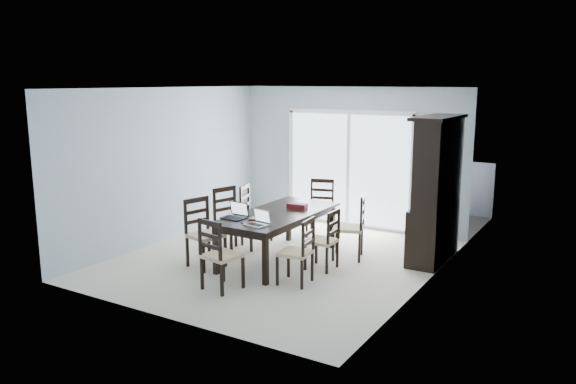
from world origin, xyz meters
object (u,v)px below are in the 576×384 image
object	(u,v)px
chair_right_far	(355,219)
chair_end_far	(321,201)
chair_left_near	(202,225)
laptop_dark	(233,215)
chair_left_far	(251,208)
chair_end_near	(216,247)
game_box	(297,206)
hot_tub	(361,187)
chair_left_mid	(229,212)
chair_right_mid	(327,233)
cell_phone	(244,223)
dining_table	(278,217)
chair_right_near	(301,244)
laptop_silver	(256,222)
china_hutch	(436,191)

from	to	relation	value
chair_right_far	chair_end_far	size ratio (longest dim) A/B	1.03
chair_left_near	laptop_dark	distance (m)	0.54
chair_left_far	chair_end_near	distance (m)	2.25
game_box	hot_tub	world-z (taller)	hot_tub
chair_left_mid	chair_end_near	distance (m)	1.80
chair_right_mid	cell_phone	xyz separation A→B (m)	(-0.89, -0.80, 0.21)
dining_table	chair_right_near	xyz separation A→B (m)	(0.82, -0.73, -0.11)
chair_right_mid	chair_end_near	xyz separation A→B (m)	(-0.84, -1.49, 0.05)
laptop_dark	cell_phone	size ratio (longest dim) A/B	3.33
laptop_silver	game_box	size ratio (longest dim) A/B	1.11
chair_left_far	game_box	distance (m)	1.02
game_box	laptop_silver	bearing A→B (deg)	-87.74
chair_right_near	chair_end_near	world-z (taller)	chair_end_near
chair_left_near	chair_right_far	bearing A→B (deg)	143.23
chair_right_near	chair_end_far	distance (m)	2.58
chair_right_near	chair_right_far	bearing A→B (deg)	-12.05
chair_end_near	chair_left_near	bearing A→B (deg)	148.92
chair_left_far	hot_tub	size ratio (longest dim) A/B	0.56
chair_end_near	cell_phone	size ratio (longest dim) A/B	10.78
chair_end_near	laptop_dark	world-z (taller)	chair_end_near
chair_left_mid	laptop_silver	xyz separation A→B (m)	(1.10, -0.84, 0.17)
laptop_silver	hot_tub	distance (m)	4.51
chair_left_far	chair_right_near	size ratio (longest dim) A/B	1.09
game_box	chair_left_mid	bearing A→B (deg)	-160.51
chair_left_near	chair_end_near	size ratio (longest dim) A/B	1.04
china_hutch	chair_right_mid	world-z (taller)	china_hutch
chair_right_near	laptop_dark	size ratio (longest dim) A/B	3.05
chair_end_far	cell_phone	world-z (taller)	chair_end_far
chair_left_mid	chair_right_far	world-z (taller)	chair_left_mid
chair_right_near	cell_phone	distance (m)	0.89
chair_end_far	game_box	size ratio (longest dim) A/B	3.76
laptop_dark	hot_tub	xyz separation A→B (m)	(0.10, 4.32, -0.28)
chair_right_near	dining_table	bearing A→B (deg)	41.93
chair_left_mid	game_box	distance (m)	1.12
chair_left_near	chair_left_far	world-z (taller)	chair_left_near
chair_end_far	laptop_silver	bearing A→B (deg)	79.84
chair_left_near	chair_left_mid	world-z (taller)	chair_left_mid
dining_table	laptop_silver	size ratio (longest dim) A/B	6.53
chair_left_far	laptop_silver	size ratio (longest dim) A/B	3.41
chair_right_mid	game_box	distance (m)	0.88
laptop_dark	laptop_silver	size ratio (longest dim) A/B	1.03
chair_right_mid	chair_end_near	world-z (taller)	chair_end_near
chair_end_near	chair_right_near	bearing A→B (deg)	53.06
chair_left_mid	cell_phone	size ratio (longest dim) A/B	11.42
chair_right_near	chair_right_mid	xyz separation A→B (m)	(0.02, 0.71, -0.02)
chair_right_mid	chair_right_far	distance (m)	0.71
china_hutch	laptop_dark	size ratio (longest dim) A/B	6.34
cell_phone	chair_right_near	bearing A→B (deg)	31.64
chair_left_near	chair_right_far	size ratio (longest dim) A/B	1.00
laptop_silver	china_hutch	bearing A→B (deg)	57.85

